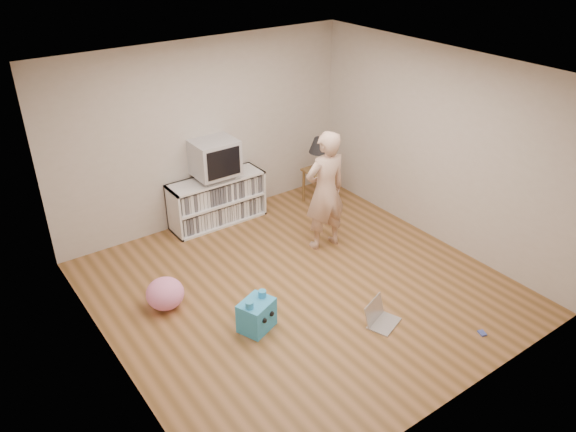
# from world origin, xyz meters

# --- Properties ---
(ground) EXTENTS (4.50, 4.50, 0.00)m
(ground) POSITION_xyz_m (0.00, 0.00, 0.00)
(ground) COLOR brown
(ground) RESTS_ON ground
(walls) EXTENTS (4.52, 4.52, 2.60)m
(walls) POSITION_xyz_m (0.00, 0.00, 1.30)
(walls) COLOR #BDB3A6
(walls) RESTS_ON ground
(ceiling) EXTENTS (4.50, 4.50, 0.01)m
(ceiling) POSITION_xyz_m (0.00, 0.00, 2.60)
(ceiling) COLOR white
(ceiling) RESTS_ON walls
(media_unit) EXTENTS (1.40, 0.45, 0.70)m
(media_unit) POSITION_xyz_m (0.01, 2.04, 0.35)
(media_unit) COLOR white
(media_unit) RESTS_ON ground
(dvd_deck) EXTENTS (0.45, 0.35, 0.07)m
(dvd_deck) POSITION_xyz_m (0.01, 2.02, 0.73)
(dvd_deck) COLOR gray
(dvd_deck) RESTS_ON media_unit
(crt_tv) EXTENTS (0.60, 0.53, 0.50)m
(crt_tv) POSITION_xyz_m (0.01, 2.02, 1.02)
(crt_tv) COLOR #B1B1B6
(crt_tv) RESTS_ON dvd_deck
(side_table) EXTENTS (0.42, 0.42, 0.55)m
(side_table) POSITION_xyz_m (1.60, 1.65, 0.42)
(side_table) COLOR brown
(side_table) RESTS_ON ground
(table_lamp) EXTENTS (0.34, 0.34, 0.52)m
(table_lamp) POSITION_xyz_m (1.60, 1.65, 0.94)
(table_lamp) COLOR #333333
(table_lamp) RESTS_ON side_table
(person) EXTENTS (0.63, 0.44, 1.64)m
(person) POSITION_xyz_m (0.85, 0.61, 0.82)
(person) COLOR #CFA68D
(person) RESTS_ON ground
(laptop) EXTENTS (0.45, 0.41, 0.26)m
(laptop) POSITION_xyz_m (0.32, -1.03, 0.07)
(laptop) COLOR silver
(laptop) RESTS_ON ground
(playing_cards) EXTENTS (0.09, 0.11, 0.02)m
(playing_cards) POSITION_xyz_m (1.09, -1.83, 0.01)
(playing_cards) COLOR #4657BA
(playing_cards) RESTS_ON ground
(plush_blue) EXTENTS (0.45, 0.41, 0.43)m
(plush_blue) POSITION_xyz_m (-0.83, -0.32, 0.18)
(plush_blue) COLOR #30A7EA
(plush_blue) RESTS_ON ground
(plush_pink) EXTENTS (0.56, 0.56, 0.37)m
(plush_pink) POSITION_xyz_m (-1.48, 0.60, 0.18)
(plush_pink) COLOR pink
(plush_pink) RESTS_ON ground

